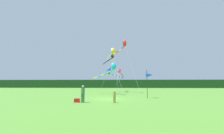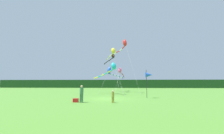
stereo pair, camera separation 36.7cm
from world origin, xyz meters
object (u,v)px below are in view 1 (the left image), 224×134
(kite_red, at_px, (123,45))
(kite_cyan, at_px, (111,68))
(kite_yellow, at_px, (112,52))
(cooler_box, at_px, (77,100))
(kite_black, at_px, (111,57))
(person_adult, at_px, (83,93))
(banner_flag_pole, at_px, (149,75))
(kite_rainbow, at_px, (120,71))
(person_child, at_px, (114,96))
(kite_blue, at_px, (110,71))

(kite_red, bearing_deg, kite_cyan, -113.16)
(kite_yellow, bearing_deg, kite_red, -19.24)
(cooler_box, xyz_separation_m, kite_yellow, (2.91, 16.18, 8.84))
(kite_black, relative_size, kite_yellow, 0.99)
(person_adult, distance_m, banner_flag_pole, 9.44)
(kite_yellow, bearing_deg, banner_flag_pole, -64.22)
(kite_cyan, height_order, kite_yellow, kite_yellow)
(kite_yellow, bearing_deg, kite_cyan, -89.07)
(cooler_box, xyz_separation_m, kite_rainbow, (4.53, 20.38, 4.80))
(cooler_box, distance_m, kite_yellow, 18.66)
(person_adult, height_order, person_child, person_adult)
(kite_rainbow, xyz_separation_m, kite_blue, (-1.93, -7.44, -0.65))
(kite_cyan, xyz_separation_m, kite_black, (-0.60, 10.99, 4.14))
(kite_black, bearing_deg, person_child, -86.01)
(kite_black, bearing_deg, kite_cyan, -86.90)
(person_adult, height_order, banner_flag_pole, banner_flag_pole)
(kite_rainbow, bearing_deg, kite_red, -81.81)
(person_child, distance_m, cooler_box, 3.94)
(person_child, xyz_separation_m, kite_black, (-1.49, 21.32, 8.10))
(kite_red, xyz_separation_m, kite_blue, (-2.66, -2.42, -5.97))
(kite_rainbow, distance_m, kite_black, 4.42)
(person_adult, relative_size, kite_rainbow, 0.20)
(kite_rainbow, bearing_deg, kite_cyan, -98.43)
(banner_flag_pole, xyz_separation_m, kite_cyan, (-5.48, 5.48, 1.60))
(banner_flag_pole, height_order, kite_red, kite_red)
(person_child, height_order, kite_cyan, kite_cyan)
(person_child, bearing_deg, person_adult, 179.85)
(kite_red, bearing_deg, kite_rainbow, 98.19)
(person_adult, relative_size, kite_cyan, 0.27)
(cooler_box, bearing_deg, kite_blue, 78.64)
(cooler_box, distance_m, kite_black, 22.91)
(cooler_box, bearing_deg, kite_cyan, 73.41)
(cooler_box, relative_size, banner_flag_pole, 0.14)
(kite_cyan, bearing_deg, kite_blue, 98.25)
(person_child, relative_size, kite_red, 0.11)
(banner_flag_pole, distance_m, kite_blue, 10.27)
(person_child, height_order, cooler_box, person_child)
(person_child, distance_m, kite_red, 18.36)
(person_child, bearing_deg, kite_blue, 95.65)
(cooler_box, height_order, kite_cyan, kite_cyan)
(banner_flag_pole, height_order, kite_blue, kite_blue)
(person_child, xyz_separation_m, kite_rainbow, (0.63, 20.60, 4.29))
(person_adult, distance_m, person_child, 3.26)
(kite_black, bearing_deg, kite_blue, -88.70)
(person_adult, xyz_separation_m, kite_blue, (1.94, 13.15, 3.37))
(kite_red, bearing_deg, person_child, -94.97)
(person_child, bearing_deg, kite_red, 85.03)
(person_adult, height_order, kite_cyan, kite_cyan)
(person_adult, xyz_separation_m, kite_red, (4.60, 15.57, 9.34))
(banner_flag_pole, height_order, kite_black, kite_black)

